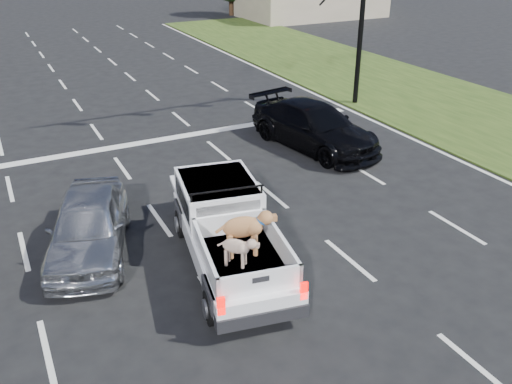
{
  "coord_description": "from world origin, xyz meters",
  "views": [
    {
      "loc": [
        -5.27,
        -8.82,
        7.26
      ],
      "look_at": [
        0.22,
        2.0,
        1.3
      ],
      "focal_mm": 38.0,
      "sensor_mm": 36.0,
      "label": 1
    }
  ],
  "objects": [
    {
      "name": "grass_shoulder_right",
      "position": [
        13.0,
        6.0,
        0.03
      ],
      "size": [
        8.0,
        60.0,
        0.06
      ],
      "primitive_type": "cube",
      "color": "#253D12",
      "rests_on": "ground"
    },
    {
      "name": "silver_sedan",
      "position": [
        -3.73,
        3.21,
        0.75
      ],
      "size": [
        3.02,
        4.71,
        1.49
      ],
      "primitive_type": "imported",
      "rotation": [
        0.0,
        0.0,
        -0.31
      ],
      "color": "#B3B6BB",
      "rests_on": "ground"
    },
    {
      "name": "ground",
      "position": [
        0.0,
        0.0,
        0.0
      ],
      "size": [
        160.0,
        160.0,
        0.0
      ],
      "primitive_type": "plane",
      "color": "black",
      "rests_on": "ground"
    },
    {
      "name": "pickup_truck",
      "position": [
        -0.89,
        1.25,
        0.91
      ],
      "size": [
        2.74,
        5.42,
        1.94
      ],
      "rotation": [
        0.0,
        0.0,
        -0.18
      ],
      "color": "black",
      "rests_on": "ground"
    },
    {
      "name": "black_coupe",
      "position": [
        5.0,
        6.77,
        0.79
      ],
      "size": [
        3.14,
        5.77,
        1.59
      ],
      "primitive_type": "imported",
      "rotation": [
        0.0,
        0.0,
        0.17
      ],
      "color": "black",
      "rests_on": "ground"
    },
    {
      "name": "road_markings",
      "position": [
        0.0,
        6.56,
        0.01
      ],
      "size": [
        17.75,
        60.0,
        0.01
      ],
      "color": "silver",
      "rests_on": "ground"
    }
  ]
}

